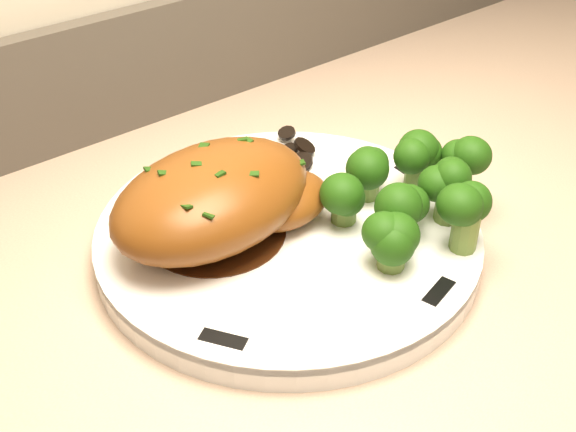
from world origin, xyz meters
TOP-DOWN VIEW (x-y plane):
  - plate at (0.25, 1.73)m, footprint 0.32×0.32m
  - rim_accent_0 at (0.30, 1.85)m, footprint 0.03×0.02m
  - rim_accent_1 at (0.15, 1.81)m, footprint 0.03×0.03m
  - rim_accent_2 at (0.14, 1.66)m, footprint 0.03×0.03m
  - rim_accent_3 at (0.28, 1.60)m, footprint 0.03×0.02m
  - rim_accent_4 at (0.38, 1.72)m, footprint 0.01×0.03m
  - gravy_pool at (0.20, 1.76)m, footprint 0.11×0.11m
  - chicken_breast at (0.21, 1.75)m, footprint 0.19×0.14m
  - mushroom_pile at (0.29, 1.80)m, footprint 0.09×0.06m
  - broccoli_florets at (0.33, 1.67)m, footprint 0.14×0.13m

SIDE VIEW (x-z plane):
  - plate at x=0.25m, z-range 0.86..0.88m
  - rim_accent_0 at x=0.30m, z-range 0.88..0.88m
  - rim_accent_1 at x=0.15m, z-range 0.88..0.88m
  - rim_accent_2 at x=0.14m, z-range 0.88..0.88m
  - rim_accent_3 at x=0.28m, z-range 0.88..0.88m
  - rim_accent_4 at x=0.38m, z-range 0.88..0.88m
  - gravy_pool at x=0.20m, z-range 0.88..0.88m
  - mushroom_pile at x=0.29m, z-range 0.87..0.90m
  - broccoli_florets at x=0.33m, z-range 0.88..0.93m
  - chicken_breast at x=0.21m, z-range 0.88..0.95m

